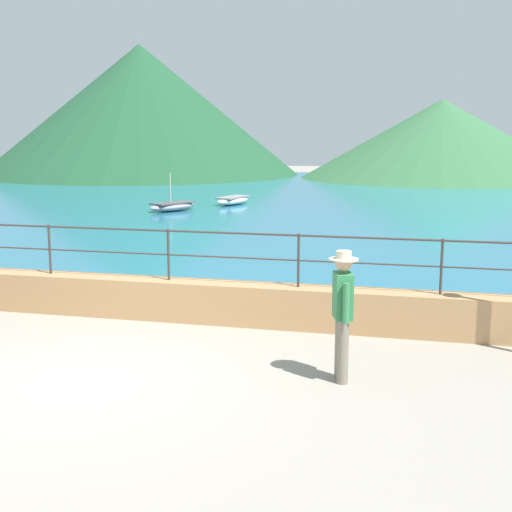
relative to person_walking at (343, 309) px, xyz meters
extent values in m
plane|color=gray|center=(-3.31, -0.84, -0.98)|extent=(120.00, 120.00, 0.00)
cube|color=tan|center=(-3.31, 2.36, -0.63)|extent=(20.00, 0.56, 0.70)
cylinder|color=#383330|center=(-5.61, 2.36, 0.17)|extent=(0.04, 0.04, 0.90)
cylinder|color=#383330|center=(-3.31, 2.36, 0.17)|extent=(0.04, 0.04, 0.90)
cylinder|color=#383330|center=(-1.01, 2.36, 0.17)|extent=(0.04, 0.04, 0.90)
cylinder|color=#383330|center=(1.29, 2.36, 0.17)|extent=(0.04, 0.04, 0.90)
cylinder|color=#383330|center=(-3.31, 2.36, 0.59)|extent=(18.40, 0.04, 0.04)
cylinder|color=#383330|center=(-3.31, 2.36, 0.17)|extent=(18.40, 0.03, 0.03)
cube|color=#236B89|center=(-3.31, 25.00, -0.95)|extent=(64.00, 44.32, 0.06)
cone|color=#1E4C2D|center=(-20.45, 41.43, 3.99)|extent=(24.56, 24.56, 9.94)
cone|color=#33663D|center=(2.14, 42.03, 1.83)|extent=(20.06, 20.06, 5.61)
cylinder|color=slate|center=(-0.03, 0.09, -0.55)|extent=(0.15, 0.15, 0.86)
cylinder|color=slate|center=(0.03, -0.09, -0.55)|extent=(0.15, 0.15, 0.86)
cube|color=#337F4C|center=(0.00, 0.00, 0.18)|extent=(0.31, 0.41, 0.60)
cylinder|color=#337F4C|center=(-0.07, 0.23, 0.14)|extent=(0.09, 0.09, 0.52)
cylinder|color=#337F4C|center=(0.07, -0.23, 0.14)|extent=(0.09, 0.09, 0.52)
sphere|color=tan|center=(0.00, 0.00, 0.61)|extent=(0.22, 0.22, 0.22)
cylinder|color=beige|center=(0.00, 0.00, 0.66)|extent=(0.38, 0.38, 0.02)
cylinder|color=beige|center=(0.00, 0.00, 0.72)|extent=(0.20, 0.20, 0.10)
ellipsoid|color=gray|center=(-9.08, 17.83, -0.74)|extent=(1.88, 2.45, 0.36)
cube|color=#4D4D51|center=(-9.08, 17.83, -0.59)|extent=(1.55, 1.98, 0.06)
cylinder|color=#B2A899|center=(-9.12, 17.74, 0.05)|extent=(0.06, 0.06, 1.22)
ellipsoid|color=white|center=(-7.34, 20.92, -0.74)|extent=(1.45, 2.45, 0.36)
cube|color=gray|center=(-7.34, 20.92, -0.59)|extent=(1.20, 1.97, 0.06)
camera|label=1|loc=(0.93, -8.59, 2.26)|focal=47.67mm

